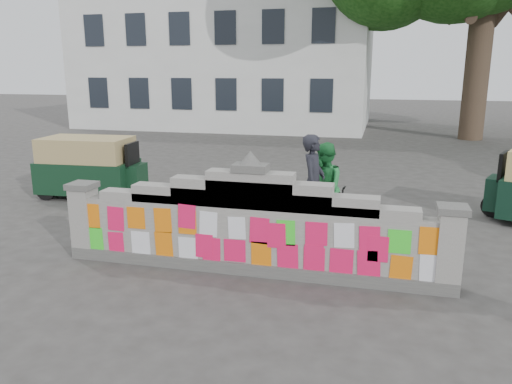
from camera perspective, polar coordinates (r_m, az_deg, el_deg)
ground at (r=8.31m, az=-0.60°, el=-9.07°), size 100.00×100.00×0.00m
parapet_wall at (r=8.04m, az=-0.63°, el=-4.16°), size 6.48×0.44×2.01m
building at (r=30.73m, az=-2.77°, el=15.31°), size 16.00×10.00×8.90m
cyclist_bike at (r=9.61m, az=6.43°, el=-2.55°), size 2.10×0.90×1.07m
cyclist_rider at (r=9.51m, az=6.49°, el=-0.39°), size 0.50×0.70×1.82m
pedestrian at (r=10.01m, az=7.70°, el=0.36°), size 0.87×1.02×1.85m
rickshaw_left at (r=13.55m, az=-18.40°, el=2.80°), size 2.83×1.45×1.55m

